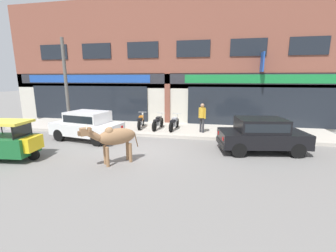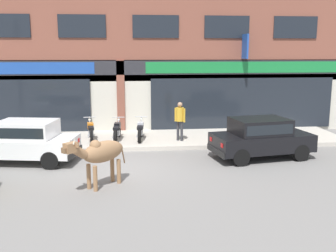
{
  "view_description": "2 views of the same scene",
  "coord_description": "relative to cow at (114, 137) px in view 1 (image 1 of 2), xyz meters",
  "views": [
    {
      "loc": [
        2.99,
        -9.01,
        3.1
      ],
      "look_at": [
        0.97,
        1.0,
        0.91
      ],
      "focal_mm": 24.0,
      "sensor_mm": 36.0,
      "label": 1
    },
    {
      "loc": [
        0.35,
        -12.53,
        3.84
      ],
      "look_at": [
        1.72,
        1.0,
        1.21
      ],
      "focal_mm": 42.0,
      "sensor_mm": 36.0,
      "label": 2
    }
  ],
  "objects": [
    {
      "name": "auto_rickshaw",
      "position": [
        -4.06,
        -0.38,
        -0.35
      ],
      "size": [
        2.05,
        1.34,
        1.52
      ],
      "color": "black",
      "rests_on": "ground"
    },
    {
      "name": "car_0",
      "position": [
        5.5,
        2.49,
        -0.19
      ],
      "size": [
        3.79,
        2.17,
        1.46
      ],
      "color": "black",
      "rests_on": "ground"
    },
    {
      "name": "motorcycle_1",
      "position": [
        0.31,
        5.24,
        -0.46
      ],
      "size": [
        0.52,
        1.81,
        0.88
      ],
      "color": "black",
      "rests_on": "sidewalk"
    },
    {
      "name": "sidewalk",
      "position": [
        0.46,
        5.61,
        -0.92
      ],
      "size": [
        19.0,
        3.4,
        0.16
      ],
      "primitive_type": "cube",
      "color": "#B7AFA3",
      "rests_on": "ground"
    },
    {
      "name": "pedestrian",
      "position": [
        2.89,
        4.87,
        0.14
      ],
      "size": [
        0.41,
        0.34,
        1.6
      ],
      "color": "#2D2D33",
      "rests_on": "sidewalk"
    },
    {
      "name": "motorcycle_2",
      "position": [
        1.28,
        5.24,
        -0.46
      ],
      "size": [
        0.53,
        1.81,
        0.88
      ],
      "color": "black",
      "rests_on": "sidewalk"
    },
    {
      "name": "cow",
      "position": [
        0.0,
        0.0,
        0.0
      ],
      "size": [
        1.71,
        1.64,
        1.61
      ],
      "color": "#936B47",
      "rests_on": "ground"
    },
    {
      "name": "motorcycle_0",
      "position": [
        -0.78,
        5.37,
        -0.46
      ],
      "size": [
        0.53,
        1.81,
        0.88
      ],
      "color": "black",
      "rests_on": "sidewalk"
    },
    {
      "name": "car_1",
      "position": [
        -2.75,
        2.78,
        -0.19
      ],
      "size": [
        3.79,
        2.18,
        1.46
      ],
      "color": "black",
      "rests_on": "ground"
    },
    {
      "name": "shop_building",
      "position": [
        0.46,
        7.56,
        2.84
      ],
      "size": [
        23.0,
        1.4,
        8.13
      ],
      "color": "brown",
      "rests_on": "ground"
    },
    {
      "name": "utility_pole",
      "position": [
        -4.77,
        4.21,
        1.71
      ],
      "size": [
        0.18,
        0.18,
        5.11
      ],
      "primitive_type": "cylinder",
      "color": "#595651",
      "rests_on": "sidewalk"
    },
    {
      "name": "ground_plane",
      "position": [
        0.46,
        1.71,
        -1.01
      ],
      "size": [
        90.0,
        90.0,
        0.0
      ],
      "primitive_type": "plane",
      "color": "slate"
    }
  ]
}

